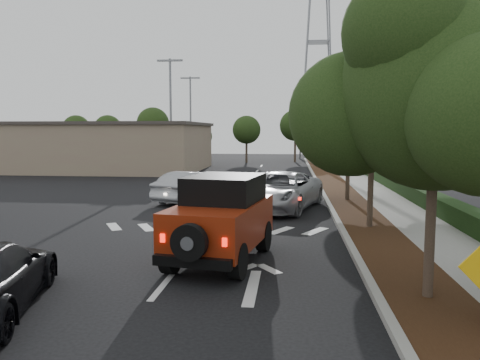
# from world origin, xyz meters

# --- Properties ---
(ground) EXTENTS (120.00, 120.00, 0.00)m
(ground) POSITION_xyz_m (0.00, 0.00, 0.00)
(ground) COLOR black
(ground) RESTS_ON ground
(curb) EXTENTS (0.20, 70.00, 0.15)m
(curb) POSITION_xyz_m (4.60, 12.00, 0.07)
(curb) COLOR #9E9B93
(curb) RESTS_ON ground
(planting_strip) EXTENTS (1.80, 70.00, 0.12)m
(planting_strip) POSITION_xyz_m (5.60, 12.00, 0.06)
(planting_strip) COLOR black
(planting_strip) RESTS_ON ground
(sidewalk) EXTENTS (2.00, 70.00, 0.12)m
(sidewalk) POSITION_xyz_m (7.50, 12.00, 0.06)
(sidewalk) COLOR gray
(sidewalk) RESTS_ON ground
(hedge) EXTENTS (0.80, 70.00, 0.80)m
(hedge) POSITION_xyz_m (8.90, 12.00, 0.40)
(hedge) COLOR black
(hedge) RESTS_ON ground
(commercial_building) EXTENTS (22.00, 12.00, 4.00)m
(commercial_building) POSITION_xyz_m (-16.00, 30.00, 2.00)
(commercial_building) COLOR gray
(commercial_building) RESTS_ON ground
(transmission_tower) EXTENTS (7.00, 4.00, 28.00)m
(transmission_tower) POSITION_xyz_m (6.00, 48.00, 0.00)
(transmission_tower) COLOR slate
(transmission_tower) RESTS_ON ground
(street_tree_near) EXTENTS (3.80, 3.80, 5.92)m
(street_tree_near) POSITION_xyz_m (5.60, -0.50, 0.00)
(street_tree_near) COLOR black
(street_tree_near) RESTS_ON ground
(street_tree_mid) EXTENTS (3.20, 3.20, 5.32)m
(street_tree_mid) POSITION_xyz_m (5.60, 6.50, 0.00)
(street_tree_mid) COLOR black
(street_tree_mid) RESTS_ON ground
(street_tree_far) EXTENTS (3.40, 3.40, 5.62)m
(street_tree_far) POSITION_xyz_m (5.60, 13.00, 0.00)
(street_tree_far) COLOR black
(street_tree_far) RESTS_ON ground
(light_pole_a) EXTENTS (2.00, 0.22, 9.00)m
(light_pole_a) POSITION_xyz_m (-6.50, 26.00, 0.00)
(light_pole_a) COLOR slate
(light_pole_a) RESTS_ON ground
(light_pole_b) EXTENTS (2.00, 0.22, 9.00)m
(light_pole_b) POSITION_xyz_m (-7.50, 38.00, 0.00)
(light_pole_b) COLOR slate
(light_pole_b) RESTS_ON ground
(red_jeep) EXTENTS (2.59, 4.59, 2.26)m
(red_jeep) POSITION_xyz_m (1.04, 2.22, 1.15)
(red_jeep) COLOR black
(red_jeep) RESTS_ON ground
(silver_suv_ahead) EXTENTS (4.25, 6.42, 1.64)m
(silver_suv_ahead) POSITION_xyz_m (2.39, 10.51, 0.82)
(silver_suv_ahead) COLOR #A6A7AD
(silver_suv_ahead) RESTS_ON ground
(silver_sedan_oncoming) EXTENTS (3.11, 4.74, 1.48)m
(silver_sedan_oncoming) POSITION_xyz_m (-2.01, 12.31, 0.74)
(silver_sedan_oncoming) COLOR #9C9DA3
(silver_sedan_oncoming) RESTS_ON ground
(parked_suv) EXTENTS (4.73, 2.08, 1.59)m
(parked_suv) POSITION_xyz_m (-8.62, 26.21, 0.79)
(parked_suv) COLOR #A0A3A8
(parked_suv) RESTS_ON ground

